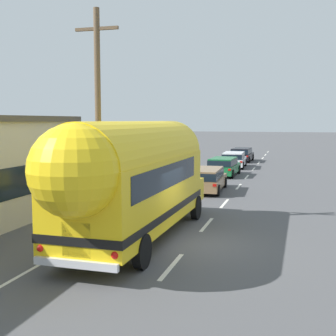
{
  "coord_description": "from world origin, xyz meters",
  "views": [
    {
      "loc": [
        3.26,
        -14.24,
        4.15
      ],
      "look_at": [
        -1.84,
        3.72,
        2.14
      ],
      "focal_mm": 47.45,
      "sensor_mm": 36.0,
      "label": 1
    }
  ],
  "objects_px": {
    "painted_bus": "(133,176)",
    "car_fourth": "(242,154)",
    "car_lead": "(206,178)",
    "car_second": "(223,165)",
    "car_third": "(234,159)",
    "utility_pole": "(98,113)"
  },
  "relations": [
    {
      "from": "painted_bus",
      "to": "car_fourth",
      "type": "xyz_separation_m",
      "value": [
        0.11,
        31.31,
        -1.51
      ]
    },
    {
      "from": "car_lead",
      "to": "car_second",
      "type": "relative_size",
      "value": 1.06
    },
    {
      "from": "car_fourth",
      "to": "car_third",
      "type": "bearing_deg",
      "value": -90.17
    },
    {
      "from": "utility_pole",
      "to": "painted_bus",
      "type": "height_order",
      "value": "utility_pole"
    },
    {
      "from": "utility_pole",
      "to": "car_second",
      "type": "height_order",
      "value": "utility_pole"
    },
    {
      "from": "utility_pole",
      "to": "car_second",
      "type": "relative_size",
      "value": 1.86
    },
    {
      "from": "painted_bus",
      "to": "car_lead",
      "type": "xyz_separation_m",
      "value": [
        0.25,
        11.54,
        -1.5
      ]
    },
    {
      "from": "utility_pole",
      "to": "car_lead",
      "type": "relative_size",
      "value": 1.76
    },
    {
      "from": "car_lead",
      "to": "car_second",
      "type": "distance_m",
      "value": 7.67
    },
    {
      "from": "car_third",
      "to": "car_fourth",
      "type": "relative_size",
      "value": 0.99
    },
    {
      "from": "car_third",
      "to": "car_fourth",
      "type": "height_order",
      "value": "same"
    },
    {
      "from": "utility_pole",
      "to": "car_fourth",
      "type": "bearing_deg",
      "value": 85.06
    },
    {
      "from": "painted_bus",
      "to": "car_third",
      "type": "height_order",
      "value": "painted_bus"
    },
    {
      "from": "utility_pole",
      "to": "car_lead",
      "type": "height_order",
      "value": "utility_pole"
    },
    {
      "from": "car_lead",
      "to": "painted_bus",
      "type": "bearing_deg",
      "value": -91.24
    },
    {
      "from": "car_second",
      "to": "car_fourth",
      "type": "relative_size",
      "value": 1.01
    },
    {
      "from": "utility_pole",
      "to": "car_second",
      "type": "xyz_separation_m",
      "value": [
        2.48,
        16.71,
        -3.64
      ]
    },
    {
      "from": "painted_bus",
      "to": "car_lead",
      "type": "height_order",
      "value": "painted_bus"
    },
    {
      "from": "car_lead",
      "to": "car_second",
      "type": "height_order",
      "value": "same"
    },
    {
      "from": "painted_bus",
      "to": "car_second",
      "type": "bearing_deg",
      "value": 89.7
    },
    {
      "from": "car_fourth",
      "to": "car_second",
      "type": "bearing_deg",
      "value": -90.04
    },
    {
      "from": "car_lead",
      "to": "car_third",
      "type": "bearing_deg",
      "value": 90.67
    }
  ]
}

